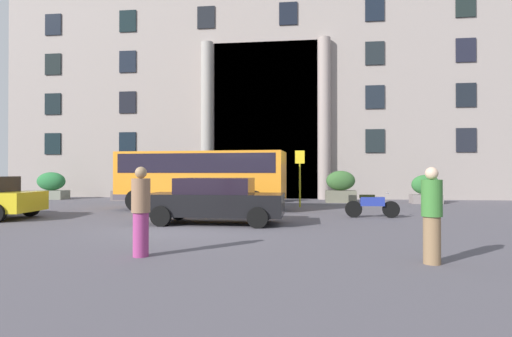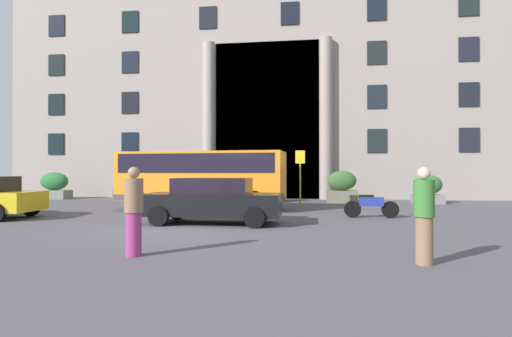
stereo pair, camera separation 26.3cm
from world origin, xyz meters
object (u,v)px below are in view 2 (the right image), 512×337
at_px(hedge_planter_entrance_right, 428,190).
at_px(motorcycle_far_end, 370,205).
at_px(hedge_planter_east, 342,187).
at_px(parked_sedan_far, 213,200).
at_px(motorcycle_near_kerb, 12,201).
at_px(hedge_planter_far_west, 54,186).
at_px(scooter_by_planter, 218,204).
at_px(pedestrian_child_trailing, 424,215).
at_px(pedestrian_man_crossing, 134,211).
at_px(orange_minibus, 202,175).
at_px(bus_stop_sign, 300,172).
at_px(hedge_planter_west, 132,188).
at_px(hedge_planter_entrance_left, 268,188).

height_order(hedge_planter_entrance_right, motorcycle_far_end, hedge_planter_entrance_right).
relative_size(hedge_planter_east, parked_sedan_far, 0.39).
distance_m(motorcycle_far_end, motorcycle_near_kerb, 13.98).
bearing_deg(hedge_planter_far_west, motorcycle_far_end, -23.57).
bearing_deg(scooter_by_planter, pedestrian_child_trailing, -50.15).
distance_m(parked_sedan_far, pedestrian_child_trailing, 7.13).
relative_size(hedge_planter_far_west, parked_sedan_far, 0.43).
height_order(motorcycle_near_kerb, pedestrian_man_crossing, pedestrian_man_crossing).
height_order(hedge_planter_east, pedestrian_child_trailing, pedestrian_child_trailing).
bearing_deg(orange_minibus, bus_stop_sign, 25.26).
relative_size(hedge_planter_west, motorcycle_far_end, 0.97).
distance_m(hedge_planter_far_west, parked_sedan_far, 15.76).
xyz_separation_m(bus_stop_sign, pedestrian_man_crossing, (-2.95, -11.26, -0.74)).
bearing_deg(hedge_planter_west, hedge_planter_entrance_right, -0.92).
xyz_separation_m(pedestrian_man_crossing, pedestrian_child_trailing, (5.43, 0.03, -0.01)).
height_order(hedge_planter_entrance_right, hedge_planter_east, hedge_planter_east).
bearing_deg(hedge_planter_west, hedge_planter_east, -0.31).
xyz_separation_m(hedge_planter_entrance_left, parked_sedan_far, (-0.79, -9.33, -0.01)).
bearing_deg(hedge_planter_entrance_right, hedge_planter_far_west, 178.03).
bearing_deg(pedestrian_child_trailing, parked_sedan_far, -170.65).
bearing_deg(hedge_planter_far_west, pedestrian_man_crossing, -51.41).
bearing_deg(parked_sedan_far, motorcycle_near_kerb, 166.59).
bearing_deg(hedge_planter_west, parked_sedan_far, -53.03).
relative_size(motorcycle_far_end, motorcycle_near_kerb, 0.98).
relative_size(orange_minibus, hedge_planter_entrance_right, 4.83).
relative_size(parked_sedan_far, motorcycle_near_kerb, 2.23).
xyz_separation_m(orange_minibus, motorcycle_far_end, (6.78, -2.22, -1.06)).
xyz_separation_m(orange_minibus, hedge_planter_entrance_left, (2.38, 4.81, -0.76)).
bearing_deg(hedge_planter_far_west, hedge_planter_east, -1.82).
distance_m(hedge_planter_far_west, scooter_by_planter, 14.27).
bearing_deg(motorcycle_near_kerb, hedge_planter_far_west, 111.20).
relative_size(hedge_planter_far_west, motorcycle_far_end, 0.96).
xyz_separation_m(hedge_planter_west, motorcycle_near_kerb, (-1.69, -7.24, -0.28)).
xyz_separation_m(hedge_planter_entrance_left, motorcycle_near_kerb, (-9.58, -7.13, -0.30)).
relative_size(hedge_planter_east, motorcycle_far_end, 0.89).
distance_m(bus_stop_sign, pedestrian_man_crossing, 11.67).
bearing_deg(hedge_planter_entrance_left, parked_sedan_far, -94.85).
distance_m(hedge_planter_entrance_right, pedestrian_child_trailing, 14.72).
distance_m(bus_stop_sign, motorcycle_far_end, 4.86).
height_order(hedge_planter_entrance_right, hedge_planter_entrance_left, hedge_planter_entrance_left).
xyz_separation_m(hedge_planter_west, hedge_planter_entrance_left, (7.89, -0.11, 0.02)).
bearing_deg(hedge_planter_west, pedestrian_child_trailing, -49.82).
relative_size(hedge_planter_east, scooter_by_planter, 0.82).
distance_m(hedge_planter_entrance_right, hedge_planter_far_west, 21.33).
height_order(hedge_planter_entrance_left, pedestrian_man_crossing, pedestrian_man_crossing).
distance_m(parked_sedan_far, scooter_by_planter, 2.14).
bearing_deg(hedge_planter_east, motorcycle_near_kerb, -152.07).
distance_m(hedge_planter_east, parked_sedan_far, 10.50).
height_order(hedge_planter_east, hedge_planter_far_west, hedge_planter_east).
relative_size(bus_stop_sign, hedge_planter_entrance_right, 1.75).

